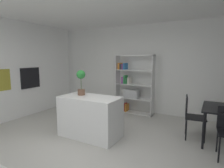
{
  "coord_description": "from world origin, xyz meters",
  "views": [
    {
      "loc": [
        1.9,
        -2.67,
        1.71
      ],
      "look_at": [
        -0.08,
        0.89,
        1.13
      ],
      "focal_mm": 29.56,
      "sensor_mm": 36.0,
      "label": 1
    }
  ],
  "objects_px": {
    "kitchen_island": "(90,117)",
    "open_bookshelf": "(131,87)",
    "built_in_oven": "(30,78)",
    "dining_chair_island_side": "(191,113)",
    "potted_plant_on_island": "(81,80)"
  },
  "relations": [
    {
      "from": "kitchen_island",
      "to": "open_bookshelf",
      "type": "distance_m",
      "value": 2.12
    },
    {
      "from": "built_in_oven",
      "to": "dining_chair_island_side",
      "type": "height_order",
      "value": "built_in_oven"
    },
    {
      "from": "potted_plant_on_island",
      "to": "built_in_oven",
      "type": "bearing_deg",
      "value": 170.47
    },
    {
      "from": "built_in_oven",
      "to": "open_bookshelf",
      "type": "bearing_deg",
      "value": 32.81
    },
    {
      "from": "kitchen_island",
      "to": "potted_plant_on_island",
      "type": "distance_m",
      "value": 0.83
    },
    {
      "from": "kitchen_island",
      "to": "potted_plant_on_island",
      "type": "bearing_deg",
      "value": 167.44
    },
    {
      "from": "open_bookshelf",
      "to": "kitchen_island",
      "type": "bearing_deg",
      "value": -92.25
    },
    {
      "from": "built_in_oven",
      "to": "open_bookshelf",
      "type": "distance_m",
      "value": 3.06
    },
    {
      "from": "kitchen_island",
      "to": "potted_plant_on_island",
      "type": "height_order",
      "value": "potted_plant_on_island"
    },
    {
      "from": "kitchen_island",
      "to": "open_bookshelf",
      "type": "xyz_separation_m",
      "value": [
        0.08,
        2.08,
        0.38
      ]
    },
    {
      "from": "kitchen_island",
      "to": "dining_chair_island_side",
      "type": "xyz_separation_m",
      "value": [
        1.93,
        0.97,
        0.1
      ]
    },
    {
      "from": "open_bookshelf",
      "to": "dining_chair_island_side",
      "type": "height_order",
      "value": "open_bookshelf"
    },
    {
      "from": "built_in_oven",
      "to": "potted_plant_on_island",
      "type": "relative_size",
      "value": 1.1
    },
    {
      "from": "open_bookshelf",
      "to": "potted_plant_on_island",
      "type": "bearing_deg",
      "value": -100.05
    },
    {
      "from": "built_in_oven",
      "to": "kitchen_island",
      "type": "distance_m",
      "value": 2.61
    }
  ]
}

